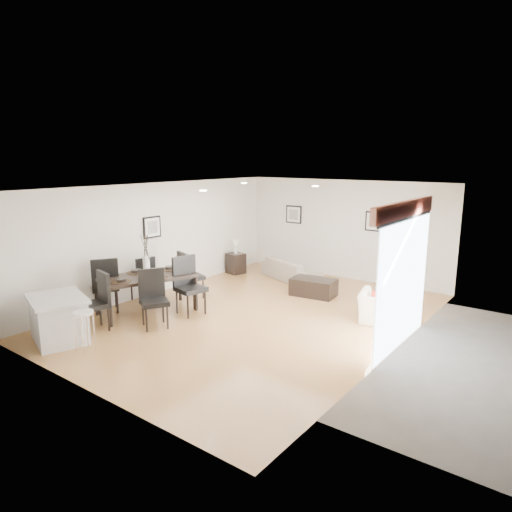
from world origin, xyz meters
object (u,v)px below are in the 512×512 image
Objects in this scene: dining_chair_efar at (188,282)px; dining_table at (147,279)px; armchair at (385,308)px; coffee_table at (314,287)px; kitchen_island at (59,319)px; dining_chair_head at (98,298)px; side_table at (236,263)px; sofa at (291,269)px; dining_chair_enear at (153,295)px; dining_chair_foot at (188,273)px; dining_chair_wnear at (105,282)px; dining_chair_wfar at (144,277)px; bar_stool at (84,317)px.

dining_table is at bearing 139.26° from dining_chair_efar.
dining_table is (-4.32, -2.44, 0.43)m from armchair.
dining_chair_efar reaches higher than coffee_table.
dining_table is 1.56× the size of kitchen_island.
dining_chair_head is 5.08m from side_table.
sofa is 1.57m from coffee_table.
dining_chair_enear is 1.01× the size of dining_chair_foot.
coffee_table is at bearing 173.97° from dining_chair_wnear.
dining_chair_wfar is at bearing 86.73° from dining_chair_enear.
sofa is 1.69× the size of dining_chair_head.
dining_chair_enear is 1.00× the size of dining_chair_head.
dining_chair_wfar is 4.04m from coffee_table.
dining_table is 0.87m from dining_chair_efar.
sofa is 1.83× the size of dining_chair_wfar.
kitchen_island is (-0.10, -0.77, -0.22)m from dining_chair_head.
dining_chair_head is (0.02, -1.23, -0.11)m from dining_table.
side_table is at bearing -148.61° from dining_chair_wnear.
bar_stool is (1.44, -2.48, 0.04)m from dining_chair_wfar.
dining_chair_enear is 1.57× the size of bar_stool.
dining_chair_foot is at bearing -75.95° from side_table.
coffee_table is at bearing -34.27° from armchair.
dining_chair_enear is 4.00m from coffee_table.
coffee_table is 1.80× the size of side_table.
dining_chair_wfar is 3.33m from side_table.
coffee_table is 5.71m from kitchen_island.
dining_chair_wfar is at bearing 7.67° from armchair.
dining_chair_wfar is 0.86× the size of dining_chair_efar.
dining_chair_foot is 3.05m from coffee_table.
dining_chair_head is at bearing 78.87° from dining_chair_wnear.
dining_chair_wnear is 0.99m from dining_chair_head.
dining_chair_efar reaches higher than kitchen_island.
sofa is 1.36× the size of kitchen_island.
dining_table is at bearing 104.17° from dining_chair_head.
dining_table is 2.09× the size of dining_chair_wfar.
sofa is 5.49m from dining_chair_head.
kitchen_island reaches higher than sofa.
dining_chair_wnear is 0.86× the size of kitchen_island.
dining_chair_efar is 3.15m from coffee_table.
dining_chair_wnear is at bearing -121.60° from dining_table.
kitchen_island is at bearing -84.14° from side_table.
dining_chair_head is (-4.30, -3.67, 0.32)m from armchair.
sofa is at bearing -167.74° from dining_chair_wnear.
dining_chair_head reaches higher than armchair.
kitchen_island is at bearing -177.06° from dining_chair_enear.
kitchen_island is at bearing 109.82° from dining_chair_foot.
dining_table is 1.79× the size of dining_chair_efar.
dining_chair_enear is at bearing 134.52° from dining_chair_foot.
dining_chair_wnear reaches higher than bar_stool.
coffee_table is at bearing 7.50° from dining_chair_enear.
dining_chair_enear is 0.97m from dining_chair_efar.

